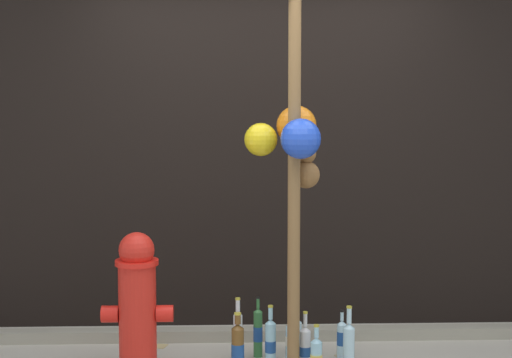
{
  "coord_description": "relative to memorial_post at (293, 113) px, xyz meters",
  "views": [
    {
      "loc": [
        -0.25,
        -4.02,
        1.6
      ],
      "look_at": [
        -0.09,
        0.48,
        1.18
      ],
      "focal_mm": 53.01,
      "sensor_mm": 36.0,
      "label": 1
    }
  ],
  "objects": [
    {
      "name": "bottle_9",
      "position": [
        -0.34,
        0.01,
        -1.43
      ],
      "size": [
        0.08,
        0.08,
        0.35
      ],
      "color": "brown",
      "rests_on": "ground_plane"
    },
    {
      "name": "bottle_6",
      "position": [
        0.01,
        0.11,
        -1.43
      ],
      "size": [
        0.08,
        0.08,
        0.34
      ],
      "color": "#B2DBEA",
      "rests_on": "ground_plane"
    },
    {
      "name": "bottle_2",
      "position": [
        0.14,
        -0.09,
        -1.46
      ],
      "size": [
        0.07,
        0.07,
        0.3
      ],
      "color": "#93CCE0",
      "rests_on": "ground_plane"
    },
    {
      "name": "bottle_8",
      "position": [
        0.05,
        0.27,
        -1.44
      ],
      "size": [
        0.08,
        0.08,
        0.31
      ],
      "color": "#B2DBEA",
      "rests_on": "ground_plane"
    },
    {
      "name": "litter_1",
      "position": [
        -0.85,
        0.44,
        -1.56
      ],
      "size": [
        0.1,
        0.11,
        0.01
      ],
      "primitive_type": "cube",
      "rotation": [
        0.0,
        0.0,
        1.26
      ],
      "color": "tan",
      "rests_on": "ground_plane"
    },
    {
      "name": "building_wall",
      "position": [
        -0.13,
        1.03,
        0.42
      ],
      "size": [
        10.0,
        0.2,
        3.97
      ],
      "color": "black",
      "rests_on": "ground_plane"
    },
    {
      "name": "litter_0",
      "position": [
        -1.25,
        0.68,
        -1.56
      ],
      "size": [
        0.17,
        0.17,
        0.01
      ],
      "primitive_type": "cube",
      "rotation": [
        0.0,
        0.0,
        0.74
      ],
      "color": "tan",
      "rests_on": "ground_plane"
    },
    {
      "name": "litter_3",
      "position": [
        0.35,
        0.19,
        -1.56
      ],
      "size": [
        0.12,
        0.12,
        0.01
      ],
      "primitive_type": "cube",
      "rotation": [
        0.0,
        0.0,
        0.28
      ],
      "color": "tan",
      "rests_on": "ground_plane"
    },
    {
      "name": "bottle_0",
      "position": [
        -0.33,
        0.13,
        -1.4
      ],
      "size": [
        0.06,
        0.06,
        0.41
      ],
      "color": "silver",
      "rests_on": "ground_plane"
    },
    {
      "name": "fire_hydrant",
      "position": [
        -0.94,
        -0.06,
        -1.13
      ],
      "size": [
        0.43,
        0.26,
        0.86
      ],
      "color": "red",
      "rests_on": "ground_plane"
    },
    {
      "name": "memorial_post",
      "position": [
        0.0,
        0.0,
        0.0
      ],
      "size": [
        0.52,
        0.49,
        2.62
      ],
      "color": "olive",
      "rests_on": "ground_plane"
    },
    {
      "name": "bottle_1",
      "position": [
        -0.13,
        0.09,
        -1.43
      ],
      "size": [
        0.07,
        0.07,
        0.37
      ],
      "color": "#93CCE0",
      "rests_on": "ground_plane"
    },
    {
      "name": "bottle_5",
      "position": [
        0.08,
        0.03,
        -1.44
      ],
      "size": [
        0.07,
        0.07,
        0.35
      ],
      "color": "silver",
      "rests_on": "ground_plane"
    },
    {
      "name": "bottle_4",
      "position": [
        0.35,
        0.01,
        -1.42
      ],
      "size": [
        0.07,
        0.07,
        0.38
      ],
      "color": "#B2DBEA",
      "rests_on": "ground_plane"
    },
    {
      "name": "bottle_7",
      "position": [
        0.33,
        0.15,
        -1.44
      ],
      "size": [
        0.06,
        0.06,
        0.32
      ],
      "color": "#B2DBEA",
      "rests_on": "ground_plane"
    },
    {
      "name": "curb_strip",
      "position": [
        -0.13,
        0.57,
        -1.53
      ],
      "size": [
        8.0,
        0.12,
        0.08
      ],
      "primitive_type": "cube",
      "color": "gray",
      "rests_on": "ground_plane"
    },
    {
      "name": "bottle_3",
      "position": [
        -0.2,
        0.21,
        -1.41
      ],
      "size": [
        0.06,
        0.06,
        0.39
      ],
      "color": "#337038",
      "rests_on": "ground_plane"
    }
  ]
}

